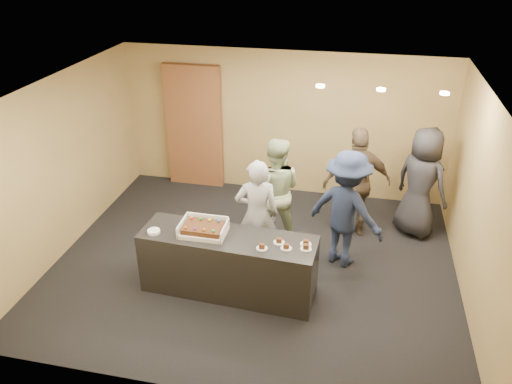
{
  "coord_description": "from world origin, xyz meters",
  "views": [
    {
      "loc": [
        1.34,
        -6.13,
        4.55
      ],
      "look_at": [
        0.02,
        0.0,
        1.22
      ],
      "focal_mm": 35.0,
      "sensor_mm": 36.0,
      "label": 1
    }
  ],
  "objects_px": {
    "sheet_cake": "(203,228)",
    "person_server_grey": "(257,215)",
    "storage_cabinet": "(194,127)",
    "person_navy_man": "(346,210)",
    "plate_stack": "(154,231)",
    "person_dark_suit": "(421,182)",
    "cake_box": "(204,230)",
    "person_sage_man": "(275,191)",
    "serving_counter": "(228,264)",
    "person_brown_extra": "(357,183)"
  },
  "relations": [
    {
      "from": "person_brown_extra",
      "to": "serving_counter",
      "type": "bearing_deg",
      "value": 33.98
    },
    {
      "from": "cake_box",
      "to": "sheet_cake",
      "type": "height_order",
      "value": "cake_box"
    },
    {
      "from": "plate_stack",
      "to": "person_navy_man",
      "type": "height_order",
      "value": "person_navy_man"
    },
    {
      "from": "sheet_cake",
      "to": "person_server_grey",
      "type": "distance_m",
      "value": 0.91
    },
    {
      "from": "person_server_grey",
      "to": "person_sage_man",
      "type": "bearing_deg",
      "value": -111.95
    },
    {
      "from": "person_server_grey",
      "to": "person_brown_extra",
      "type": "distance_m",
      "value": 1.85
    },
    {
      "from": "plate_stack",
      "to": "person_server_grey",
      "type": "height_order",
      "value": "person_server_grey"
    },
    {
      "from": "storage_cabinet",
      "to": "person_navy_man",
      "type": "height_order",
      "value": "storage_cabinet"
    },
    {
      "from": "person_sage_man",
      "to": "cake_box",
      "type": "bearing_deg",
      "value": 57.46
    },
    {
      "from": "storage_cabinet",
      "to": "person_navy_man",
      "type": "xyz_separation_m",
      "value": [
        3.01,
        -2.09,
        -0.28
      ]
    },
    {
      "from": "cake_box",
      "to": "sheet_cake",
      "type": "relative_size",
      "value": 1.18
    },
    {
      "from": "serving_counter",
      "to": "person_server_grey",
      "type": "bearing_deg",
      "value": 72.13
    },
    {
      "from": "person_dark_suit",
      "to": "person_brown_extra",
      "type": "bearing_deg",
      "value": 52.47
    },
    {
      "from": "serving_counter",
      "to": "person_sage_man",
      "type": "bearing_deg",
      "value": 78.23
    },
    {
      "from": "serving_counter",
      "to": "plate_stack",
      "type": "distance_m",
      "value": 1.11
    },
    {
      "from": "cake_box",
      "to": "person_brown_extra",
      "type": "height_order",
      "value": "person_brown_extra"
    },
    {
      "from": "person_dark_suit",
      "to": "person_server_grey",
      "type": "bearing_deg",
      "value": 70.35
    },
    {
      "from": "person_server_grey",
      "to": "serving_counter",
      "type": "bearing_deg",
      "value": 56.33
    },
    {
      "from": "storage_cabinet",
      "to": "sheet_cake",
      "type": "height_order",
      "value": "storage_cabinet"
    },
    {
      "from": "person_sage_man",
      "to": "person_brown_extra",
      "type": "height_order",
      "value": "person_brown_extra"
    },
    {
      "from": "sheet_cake",
      "to": "person_server_grey",
      "type": "height_order",
      "value": "person_server_grey"
    },
    {
      "from": "person_server_grey",
      "to": "person_brown_extra",
      "type": "height_order",
      "value": "person_brown_extra"
    },
    {
      "from": "storage_cabinet",
      "to": "person_server_grey",
      "type": "relative_size",
      "value": 1.37
    },
    {
      "from": "plate_stack",
      "to": "person_dark_suit",
      "type": "distance_m",
      "value": 4.3
    },
    {
      "from": "sheet_cake",
      "to": "person_server_grey",
      "type": "xyz_separation_m",
      "value": [
        0.6,
        0.67,
        -0.13
      ]
    },
    {
      "from": "sheet_cake",
      "to": "person_navy_man",
      "type": "distance_m",
      "value": 2.13
    },
    {
      "from": "storage_cabinet",
      "to": "plate_stack",
      "type": "distance_m",
      "value": 3.3
    },
    {
      "from": "sheet_cake",
      "to": "person_server_grey",
      "type": "relative_size",
      "value": 0.3
    },
    {
      "from": "person_navy_man",
      "to": "plate_stack",
      "type": "bearing_deg",
      "value": 50.94
    },
    {
      "from": "cake_box",
      "to": "person_navy_man",
      "type": "xyz_separation_m",
      "value": [
        1.85,
        1.02,
        -0.03
      ]
    },
    {
      "from": "sheet_cake",
      "to": "person_brown_extra",
      "type": "bearing_deg",
      "value": 43.94
    },
    {
      "from": "person_server_grey",
      "to": "person_brown_extra",
      "type": "relative_size",
      "value": 0.93
    },
    {
      "from": "plate_stack",
      "to": "person_dark_suit",
      "type": "bearing_deg",
      "value": 31.91
    },
    {
      "from": "person_server_grey",
      "to": "person_dark_suit",
      "type": "bearing_deg",
      "value": -160.93
    },
    {
      "from": "person_navy_man",
      "to": "cake_box",
      "type": "bearing_deg",
      "value": 54.98
    },
    {
      "from": "plate_stack",
      "to": "person_server_grey",
      "type": "bearing_deg",
      "value": 32.23
    },
    {
      "from": "serving_counter",
      "to": "cake_box",
      "type": "xyz_separation_m",
      "value": [
        -0.34,
        0.02,
        0.49
      ]
    },
    {
      "from": "sheet_cake",
      "to": "person_navy_man",
      "type": "height_order",
      "value": "person_navy_man"
    },
    {
      "from": "person_server_grey",
      "to": "person_navy_man",
      "type": "height_order",
      "value": "person_navy_man"
    },
    {
      "from": "cake_box",
      "to": "sheet_cake",
      "type": "bearing_deg",
      "value": -90.83
    },
    {
      "from": "cake_box",
      "to": "person_sage_man",
      "type": "distance_m",
      "value": 1.6
    },
    {
      "from": "sheet_cake",
      "to": "cake_box",
      "type": "bearing_deg",
      "value": 89.17
    },
    {
      "from": "storage_cabinet",
      "to": "person_server_grey",
      "type": "xyz_separation_m",
      "value": [
        1.75,
        -2.46,
        -0.32
      ]
    },
    {
      "from": "serving_counter",
      "to": "storage_cabinet",
      "type": "relative_size",
      "value": 1.01
    },
    {
      "from": "cake_box",
      "to": "person_server_grey",
      "type": "xyz_separation_m",
      "value": [
        0.6,
        0.65,
        -0.07
      ]
    },
    {
      "from": "serving_counter",
      "to": "person_navy_man",
      "type": "bearing_deg",
      "value": 37.69
    },
    {
      "from": "serving_counter",
      "to": "cake_box",
      "type": "height_order",
      "value": "cake_box"
    },
    {
      "from": "cake_box",
      "to": "sheet_cake",
      "type": "xyz_separation_m",
      "value": [
        -0.0,
        -0.02,
        0.05
      ]
    },
    {
      "from": "sheet_cake",
      "to": "person_sage_man",
      "type": "distance_m",
      "value": 1.62
    },
    {
      "from": "plate_stack",
      "to": "person_dark_suit",
      "type": "relative_size",
      "value": 0.09
    }
  ]
}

